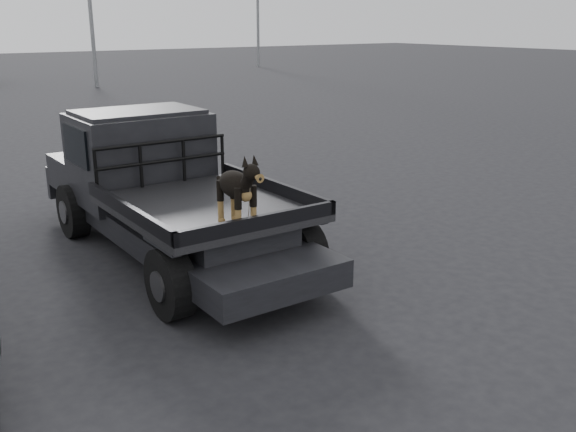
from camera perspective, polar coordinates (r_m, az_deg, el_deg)
ground at (r=6.77m, az=-1.80°, el=-8.96°), size 120.00×120.00×0.00m
flatbed_ute at (r=8.47m, az=-10.23°, el=-0.46°), size 2.00×5.40×0.92m
ute_cab at (r=9.11m, az=-13.08°, el=6.43°), size 1.72×1.30×0.88m
headache_rack at (r=8.46m, az=-11.07°, el=4.63°), size 1.80×0.08×0.55m
dog at (r=6.60m, az=-4.61°, el=2.26°), size 0.32×0.60×0.74m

